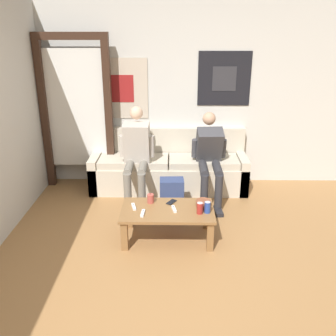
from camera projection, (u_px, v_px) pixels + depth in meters
ground_plane at (177, 301)px, 3.22m from camera, size 18.00×18.00×0.00m
wall_back at (176, 97)px, 5.34m from camera, size 10.00×0.07×2.55m
door_frame at (76, 105)px, 5.18m from camera, size 1.00×0.10×2.15m
couch at (169, 169)px, 5.39m from camera, size 2.20×0.65×0.84m
coffee_table at (168, 214)px, 4.09m from camera, size 1.01×0.59×0.36m
person_seated_adult at (136, 152)px, 4.93m from camera, size 0.47×0.79×1.24m
person_seated_teen at (210, 155)px, 4.96m from camera, size 0.47×0.95×1.14m
backpack at (172, 196)px, 4.73m from camera, size 0.31×0.24×0.43m
ceramic_bowl at (203, 203)px, 4.11m from camera, size 0.17×0.17×0.08m
pillar_candle at (151, 198)px, 4.20m from camera, size 0.07×0.07×0.11m
drink_can_blue at (207, 207)px, 3.97m from camera, size 0.07×0.07×0.12m
drink_can_red at (200, 208)px, 3.95m from camera, size 0.07×0.07×0.12m
game_controller_near_left at (143, 213)px, 3.95m from camera, size 0.04×0.15×0.03m
game_controller_near_right at (134, 207)px, 4.10m from camera, size 0.07×0.15×0.03m
game_controller_far_center at (174, 209)px, 4.04m from camera, size 0.06×0.15×0.03m
cell_phone at (171, 202)px, 4.22m from camera, size 0.13×0.15×0.01m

